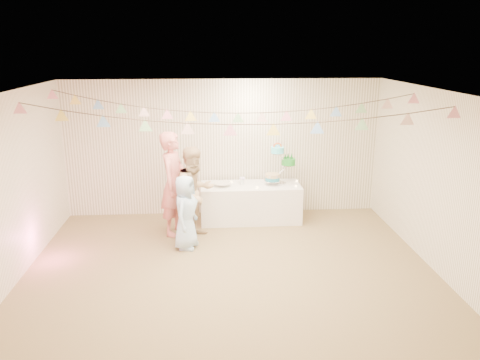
{
  "coord_description": "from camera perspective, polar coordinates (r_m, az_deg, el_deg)",
  "views": [
    {
      "loc": [
        -0.3,
        -6.26,
        3.21
      ],
      "look_at": [
        0.2,
        0.8,
        1.15
      ],
      "focal_mm": 35.0,
      "sensor_mm": 36.0,
      "label": 1
    }
  ],
  "objects": [
    {
      "name": "table",
      "position": [
        8.81,
        1.29,
        -2.76
      ],
      "size": [
        1.85,
        0.74,
        0.69
      ],
      "primitive_type": "cube",
      "color": "white",
      "rests_on": "floor"
    },
    {
      "name": "back_wall",
      "position": [
        8.97,
        -2.05,
        3.92
      ],
      "size": [
        6.0,
        6.0,
        0.0
      ],
      "primitive_type": "plane",
      "color": "white",
      "rests_on": "ground"
    },
    {
      "name": "tealight_4",
      "position": [
        8.64,
        6.84,
        -0.73
      ],
      "size": [
        0.04,
        0.04,
        0.03
      ],
      "primitive_type": "cylinder",
      "color": "#FFD88C",
      "rests_on": "table"
    },
    {
      "name": "tealight_1",
      "position": [
        8.84,
        -1.06,
        -0.21
      ],
      "size": [
        0.04,
        0.04,
        0.03
      ],
      "primitive_type": "cylinder",
      "color": "#FFD88C",
      "rests_on": "table"
    },
    {
      "name": "tealight_3",
      "position": [
        8.94,
        3.41,
        -0.05
      ],
      "size": [
        0.04,
        0.04,
        0.03
      ],
      "primitive_type": "cylinder",
      "color": "#FFD88C",
      "rests_on": "table"
    },
    {
      "name": "bunting_back",
      "position": [
        7.42,
        -1.73,
        9.56
      ],
      "size": [
        5.6,
        1.1,
        0.4
      ],
      "primitive_type": null,
      "color": "pink",
      "rests_on": "ceiling"
    },
    {
      "name": "floor",
      "position": [
        7.04,
        -1.18,
        -10.89
      ],
      "size": [
        6.0,
        6.0,
        0.0
      ],
      "primitive_type": "plane",
      "color": "olive",
      "rests_on": "ground"
    },
    {
      "name": "platter",
      "position": [
        8.6,
        -2.16,
        -0.35
      ],
      "size": [
        0.32,
        0.32,
        0.02
      ],
      "primitive_type": "cylinder",
      "color": "white",
      "rests_on": "table"
    },
    {
      "name": "cake_bottom",
      "position": [
        8.7,
        3.94,
        0.33
      ],
      "size": [
        0.31,
        0.31,
        0.15
      ],
      "primitive_type": null,
      "color": "teal",
      "rests_on": "cake_stand"
    },
    {
      "name": "tealight_2",
      "position": [
        8.5,
        2.11,
        -0.91
      ],
      "size": [
        0.04,
        0.04,
        0.03
      ],
      "primitive_type": "cylinder",
      "color": "#FFD88C",
      "rests_on": "table"
    },
    {
      "name": "tealight_5",
      "position": [
        8.96,
        6.95,
        -0.11
      ],
      "size": [
        0.04,
        0.04,
        0.03
      ],
      "primitive_type": "cylinder",
      "color": "#FFD88C",
      "rests_on": "table"
    },
    {
      "name": "cake_middle",
      "position": [
        8.82,
        5.97,
        2.33
      ],
      "size": [
        0.27,
        0.27,
        0.22
      ],
      "primitive_type": null,
      "color": "#1F9128",
      "rests_on": "cake_stand"
    },
    {
      "name": "posy",
      "position": [
        8.7,
        0.29,
        0.28
      ],
      "size": [
        0.13,
        0.13,
        0.14
      ],
      "primitive_type": null,
      "color": "white",
      "rests_on": "table"
    },
    {
      "name": "cake_stand",
      "position": [
        8.7,
        4.9,
        2.23
      ],
      "size": [
        0.65,
        0.38,
        0.73
      ],
      "primitive_type": null,
      "color": "silver",
      "rests_on": "table"
    },
    {
      "name": "person_adult_b",
      "position": [
        7.94,
        -5.52,
        -1.56
      ],
      "size": [
        0.98,
        0.96,
        1.59
      ],
      "primitive_type": "imported",
      "rotation": [
        0.0,
        0.0,
        0.71
      ],
      "color": "tan",
      "rests_on": "floor"
    },
    {
      "name": "left_wall",
      "position": [
        7.08,
        -26.28,
        -1.15
      ],
      "size": [
        5.0,
        5.0,
        0.0
      ],
      "primitive_type": "plane",
      "color": "white",
      "rests_on": "ground"
    },
    {
      "name": "tealight_0",
      "position": [
        8.52,
        -3.97,
        -0.9
      ],
      "size": [
        0.04,
        0.04,
        0.03
      ],
      "primitive_type": "cylinder",
      "color": "#FFD88C",
      "rests_on": "table"
    },
    {
      "name": "right_wall",
      "position": [
        7.33,
        22.87,
        -0.18
      ],
      "size": [
        5.0,
        5.0,
        0.0
      ],
      "primitive_type": "plane",
      "color": "white",
      "rests_on": "ground"
    },
    {
      "name": "person_child",
      "position": [
        7.59,
        -6.64,
        -3.91
      ],
      "size": [
        0.55,
        0.69,
        1.22
      ],
      "primitive_type": "imported",
      "rotation": [
        0.0,
        0.0,
        1.27
      ],
      "color": "#B4DAFF",
      "rests_on": "floor"
    },
    {
      "name": "ceiling",
      "position": [
        6.3,
        -1.32,
        10.66
      ],
      "size": [
        6.0,
        6.0,
        0.0
      ],
      "primitive_type": "plane",
      "color": "white",
      "rests_on": "ground"
    },
    {
      "name": "front_wall",
      "position": [
        4.23,
        0.47,
        -10.59
      ],
      "size": [
        6.0,
        6.0,
        0.0
      ],
      "primitive_type": "plane",
      "color": "white",
      "rests_on": "ground"
    },
    {
      "name": "cake_top_tier",
      "position": [
        8.61,
        4.58,
        3.86
      ],
      "size": [
        0.25,
        0.25,
        0.19
      ],
      "primitive_type": null,
      "color": "#4FE7F9",
      "rests_on": "cake_stand"
    },
    {
      "name": "person_adult_a",
      "position": [
        8.11,
        -8.07,
        -0.45
      ],
      "size": [
        0.61,
        0.76,
        1.81
      ],
      "primitive_type": "imported",
      "rotation": [
        0.0,
        0.0,
        1.27
      ],
      "color": "#E47D77",
      "rests_on": "floor"
    },
    {
      "name": "bunting_front",
      "position": [
        6.14,
        -1.21,
        7.88
      ],
      "size": [
        5.6,
        0.9,
        0.36
      ],
      "primitive_type": null,
      "color": "#72A5E5",
      "rests_on": "ceiling"
    }
  ]
}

